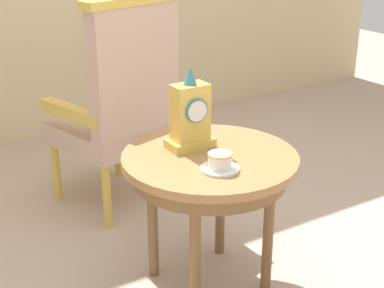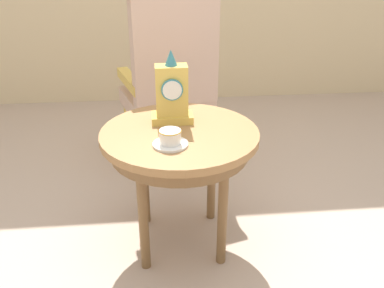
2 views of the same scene
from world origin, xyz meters
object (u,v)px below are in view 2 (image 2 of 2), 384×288
at_px(mantel_clock, 172,94).
at_px(armchair, 170,78).
at_px(teacup_left, 170,139).
at_px(side_table, 180,146).

distance_m(mantel_clock, armchair, 0.75).
relative_size(mantel_clock, armchair, 0.29).
bearing_deg(teacup_left, armchair, 87.45).
distance_m(side_table, teacup_left, 0.18).
bearing_deg(armchair, side_table, -89.77).
height_order(side_table, teacup_left, teacup_left).
distance_m(teacup_left, armchair, 0.98).
relative_size(teacup_left, armchair, 0.13).
bearing_deg(side_table, mantel_clock, 103.53).
height_order(side_table, armchair, armchair).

